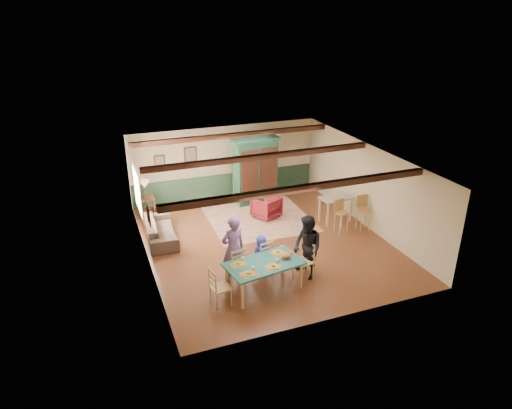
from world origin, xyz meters
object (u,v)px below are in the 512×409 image
object	(u,v)px
person_child	(261,253)
table_lamp	(145,189)
person_man	(233,249)
cat	(286,256)
bar_stool_right	(364,213)
end_table	(147,207)
dining_table	(264,277)
armchair	(266,207)
counter_table	(335,209)
bar_stool_left	(341,217)
dining_chair_end_left	(220,287)
person_woman	(307,247)
armoire	(255,171)
dining_chair_end_right	(303,261)
dining_chair_far_left	(235,264)
sofa	(161,230)
dining_chair_far_right	(263,256)

from	to	relation	value
person_child	table_lamp	size ratio (longest dim) A/B	1.71
person_man	person_child	distance (m)	0.92
cat	bar_stool_right	distance (m)	4.22
end_table	person_man	bearing A→B (deg)	-72.54
dining_table	armchair	distance (m)	4.42
person_child	cat	size ratio (longest dim) A/B	2.79
counter_table	bar_stool_left	xyz separation A→B (m)	(-0.22, -0.76, 0.10)
dining_chair_end_left	person_woman	bearing A→B (deg)	-90.00
armoire	bar_stool_left	distance (m)	3.77
armchair	dining_chair_end_left	bearing A→B (deg)	29.37
dining_chair_end_right	table_lamp	bearing A→B (deg)	-158.05
dining_chair_far_left	armoire	bearing A→B (deg)	-125.57
table_lamp	person_man	bearing A→B (deg)	-72.54
person_child	sofa	distance (m)	3.60
person_man	dining_table	bearing A→B (deg)	116.57
dining_chair_far_right	dining_chair_end_right	xyz separation A→B (m)	(0.90, -0.62, 0.00)
dining_chair_far_left	dining_chair_end_left	distance (m)	1.09
counter_table	dining_chair_end_right	bearing A→B (deg)	-132.84
person_man	armoire	world-z (taller)	armoire
armoire	sofa	size ratio (longest dim) A/B	1.12
person_man	table_lamp	xyz separation A→B (m)	(-1.52, 4.84, 0.08)
dining_table	cat	bearing A→B (deg)	-1.18
armoire	dining_chair_end_right	bearing A→B (deg)	-102.51
dining_chair_end_right	end_table	size ratio (longest dim) A/B	1.48
dining_table	counter_table	world-z (taller)	counter_table
sofa	dining_table	bearing A→B (deg)	-149.66
sofa	end_table	world-z (taller)	end_table
person_child	end_table	world-z (taller)	person_child
armoire	counter_table	bearing A→B (deg)	-59.47
cat	counter_table	size ratio (longest dim) A/B	0.36
person_woman	armoire	xyz separation A→B (m)	(0.56, 5.28, 0.33)
sofa	bar_stool_left	xyz separation A→B (m)	(5.42, -1.58, 0.23)
cat	bar_stool_left	xyz separation A→B (m)	(2.90, 2.16, -0.34)
sofa	bar_stool_right	xyz separation A→B (m)	(6.18, -1.67, 0.26)
dining_table	end_table	world-z (taller)	dining_table
dining_chair_far_left	end_table	size ratio (longest dim) A/B	1.48
cat	person_man	bearing A→B (deg)	136.55
bar_stool_right	person_man	bearing A→B (deg)	-159.33
sofa	dining_chair_end_left	bearing A→B (deg)	-166.33
table_lamp	dining_chair_far_right	bearing A→B (deg)	-63.73
armoire	end_table	distance (m)	4.02
armchair	person_child	bearing A→B (deg)	39.38
dining_chair_end_left	bar_stool_right	size ratio (longest dim) A/B	0.87
dining_chair_end_left	bar_stool_left	xyz separation A→B (m)	(4.68, 2.34, 0.04)
dining_chair_end_left	counter_table	world-z (taller)	dining_chair_end_left
table_lamp	bar_stool_left	xyz separation A→B (m)	(5.56, -3.45, -0.44)
dining_chair_far_left	armchair	xyz separation A→B (m)	(2.25, 3.40, -0.13)
counter_table	bar_stool_right	world-z (taller)	bar_stool_right
end_table	counter_table	xyz separation A→B (m)	(5.78, -2.69, 0.10)
dining_table	bar_stool_right	distance (m)	4.73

